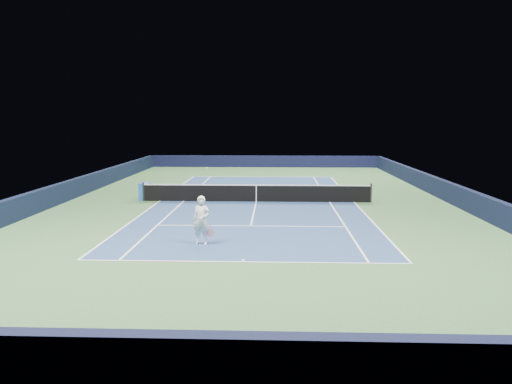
{
  "coord_description": "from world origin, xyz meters",
  "views": [
    {
      "loc": [
        1.03,
        -27.67,
        4.69
      ],
      "look_at": [
        0.1,
        -3.0,
        1.0
      ],
      "focal_mm": 35.0,
      "sensor_mm": 36.0,
      "label": 1
    }
  ],
  "objects": [
    {
      "name": "sideline_doubles_left",
      "position": [
        -5.49,
        0.0,
        0.01
      ],
      "size": [
        0.08,
        23.77,
        0.0
      ],
      "primitive_type": "cube",
      "color": "white",
      "rests_on": "ground"
    },
    {
      "name": "baseline_far",
      "position": [
        0.0,
        11.88,
        0.01
      ],
      "size": [
        10.97,
        0.08,
        0.0
      ],
      "primitive_type": "cube",
      "color": "white",
      "rests_on": "ground"
    },
    {
      "name": "sideline_doubles_right",
      "position": [
        5.49,
        0.0,
        0.01
      ],
      "size": [
        0.08,
        23.77,
        0.0
      ],
      "primitive_type": "cube",
      "color": "white",
      "rests_on": "ground"
    },
    {
      "name": "center_service_line",
      "position": [
        0.0,
        0.0,
        0.01
      ],
      "size": [
        0.08,
        12.8,
        0.0
      ],
      "primitive_type": "cube",
      "color": "white",
      "rests_on": "ground"
    },
    {
      "name": "sideline_singles_left",
      "position": [
        -4.12,
        0.0,
        0.01
      ],
      "size": [
        0.08,
        23.77,
        0.0
      ],
      "primitive_type": "cube",
      "color": "white",
      "rests_on": "ground"
    },
    {
      "name": "tennis_net",
      "position": [
        0.0,
        0.0,
        0.5
      ],
      "size": [
        12.9,
        0.1,
        1.07
      ],
      "color": "black",
      "rests_on": "ground"
    },
    {
      "name": "wall_right",
      "position": [
        10.82,
        0.0,
        0.55
      ],
      "size": [
        0.35,
        40.0,
        1.1
      ],
      "primitive_type": "cube",
      "color": "black",
      "rests_on": "ground"
    },
    {
      "name": "sponsor_cube",
      "position": [
        -6.4,
        0.31,
        0.5
      ],
      "size": [
        0.65,
        0.57,
        0.99
      ],
      "color": "blue",
      "rests_on": "ground"
    },
    {
      "name": "baseline_near",
      "position": [
        0.0,
        -11.88,
        0.01
      ],
      "size": [
        10.97,
        0.08,
        0.0
      ],
      "primitive_type": "cube",
      "color": "white",
      "rests_on": "ground"
    },
    {
      "name": "court_surface",
      "position": [
        0.0,
        0.0,
        0.0
      ],
      "size": [
        10.97,
        23.77,
        0.01
      ],
      "primitive_type": "cube",
      "color": "navy",
      "rests_on": "ground"
    },
    {
      "name": "ground",
      "position": [
        0.0,
        0.0,
        0.0
      ],
      "size": [
        40.0,
        40.0,
        0.0
      ],
      "primitive_type": "plane",
      "color": "#345B32",
      "rests_on": "ground"
    },
    {
      "name": "tennis_player",
      "position": [
        -1.67,
        -9.64,
        0.91
      ],
      "size": [
        0.85,
        1.32,
        2.79
      ],
      "color": "white",
      "rests_on": "ground"
    },
    {
      "name": "service_line_near",
      "position": [
        0.0,
        -6.4,
        0.01
      ],
      "size": [
        8.23,
        0.08,
        0.0
      ],
      "primitive_type": "cube",
      "color": "white",
      "rests_on": "ground"
    },
    {
      "name": "service_line_far",
      "position": [
        0.0,
        6.4,
        0.01
      ],
      "size": [
        8.23,
        0.08,
        0.0
      ],
      "primitive_type": "cube",
      "color": "white",
      "rests_on": "ground"
    },
    {
      "name": "sideline_singles_right",
      "position": [
        4.12,
        0.0,
        0.01
      ],
      "size": [
        0.08,
        23.77,
        0.0
      ],
      "primitive_type": "cube",
      "color": "white",
      "rests_on": "ground"
    },
    {
      "name": "wall_near",
      "position": [
        0.0,
        -19.82,
        0.55
      ],
      "size": [
        22.0,
        0.35,
        1.1
      ],
      "primitive_type": "cube",
      "color": "black",
      "rests_on": "ground"
    },
    {
      "name": "wall_far",
      "position": [
        0.0,
        19.82,
        0.55
      ],
      "size": [
        22.0,
        0.35,
        1.1
      ],
      "primitive_type": "cube",
      "color": "black",
      "rests_on": "ground"
    },
    {
      "name": "wall_left",
      "position": [
        -10.82,
        0.0,
        0.55
      ],
      "size": [
        0.35,
        40.0,
        1.1
      ],
      "primitive_type": "cube",
      "color": "#111933",
      "rests_on": "ground"
    },
    {
      "name": "center_mark_far",
      "position": [
        0.0,
        11.73,
        0.01
      ],
      "size": [
        0.08,
        0.3,
        0.0
      ],
      "primitive_type": "cube",
      "color": "white",
      "rests_on": "ground"
    },
    {
      "name": "center_mark_near",
      "position": [
        0.0,
        -11.73,
        0.01
      ],
      "size": [
        0.08,
        0.3,
        0.0
      ],
      "primitive_type": "cube",
      "color": "white",
      "rests_on": "ground"
    }
  ]
}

